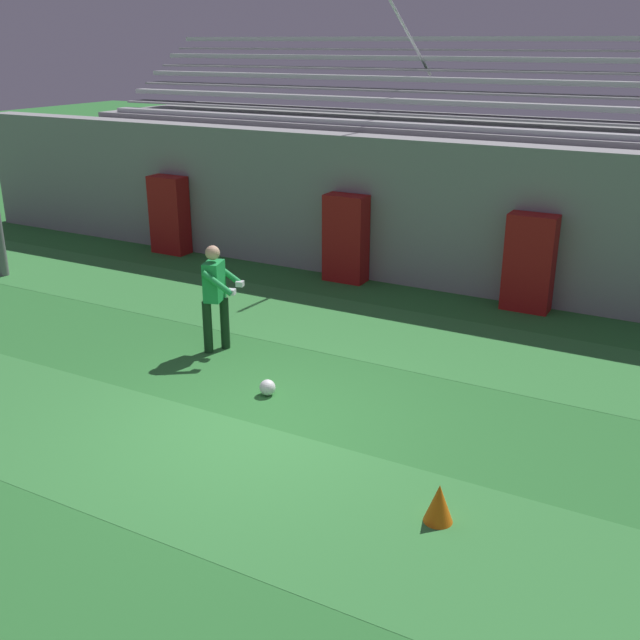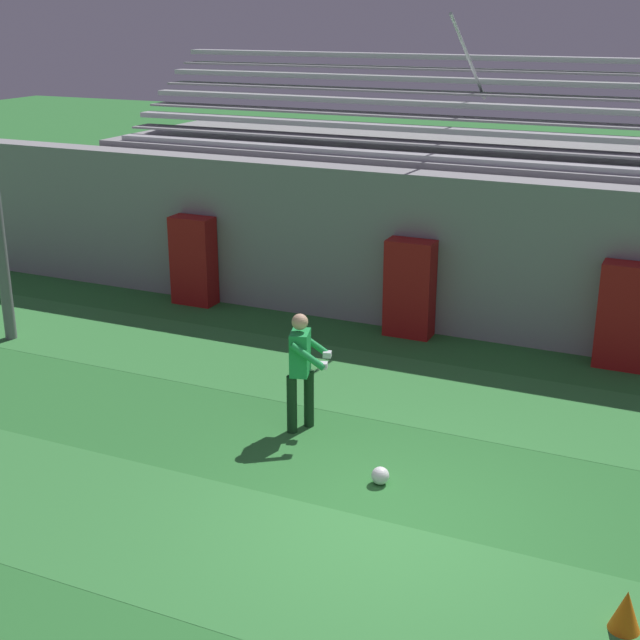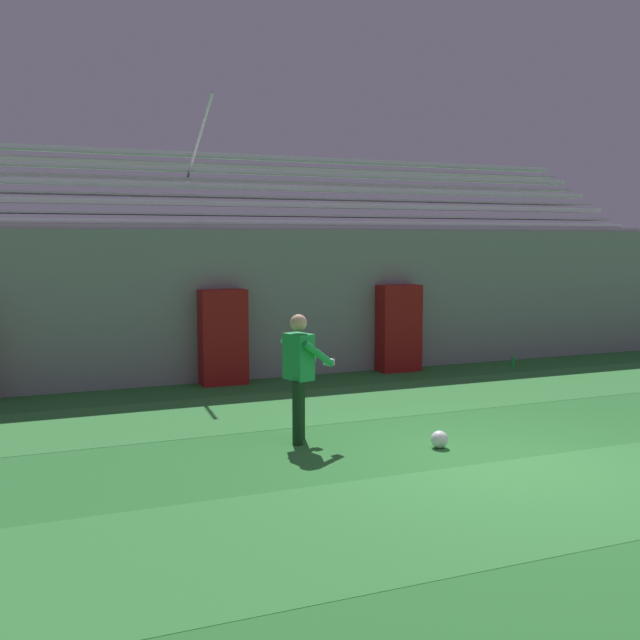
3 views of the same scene
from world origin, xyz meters
The scene contains 10 objects.
ground_plane centered at (0.00, 0.00, 0.00)m, with size 80.00×80.00×0.00m, color #2D7533.
turf_stripe_mid centered at (0.00, -1.17, 0.00)m, with size 28.00×2.42×0.01m, color #38843D.
turf_stripe_far centered at (0.00, 3.67, 0.00)m, with size 28.00×2.42×0.01m, color #38843D.
back_wall centered at (0.00, 6.50, 1.40)m, with size 24.00×0.60×2.80m, color gray.
padding_pillar_gate_left centered at (-1.80, 5.95, 0.86)m, with size 0.84×0.44×1.72m, color maroon.
padding_pillar_gate_right centered at (1.80, 5.95, 0.86)m, with size 0.84×0.44×1.72m, color maroon.
bleacher_stand centered at (0.00, 8.84, 1.50)m, with size 18.00×4.05×5.43m.
goalkeeper centered at (-1.91, 1.79, 0.95)m, with size 0.63×0.68×1.67m.
soccer_ball centered at (-0.39, 0.82, 0.11)m, with size 0.22×0.22×0.22m, color white.
water_bottle centered at (4.14, 5.36, 0.12)m, with size 0.07×0.07×0.24m, color green.
Camera 3 is at (-5.31, -7.13, 2.63)m, focal length 42.00 mm.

